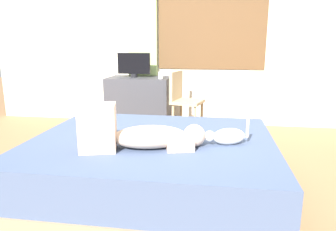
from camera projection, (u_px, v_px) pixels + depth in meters
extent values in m
plane|color=olive|center=(168.00, 194.00, 2.61)|extent=(16.00, 16.00, 0.00)
cube|color=beige|center=(193.00, 28.00, 4.66)|extent=(6.40, 0.12, 2.90)
cube|color=brown|center=(212.00, 31.00, 4.57)|extent=(1.57, 0.02, 1.10)
cube|color=white|center=(212.00, 31.00, 4.57)|extent=(1.49, 0.02, 1.02)
cube|color=#997A56|center=(153.00, 181.00, 2.70)|extent=(2.04, 1.70, 0.14)
cube|color=#425170|center=(153.00, 156.00, 2.65)|extent=(1.98, 1.66, 0.32)
ellipsoid|color=#CCB299|center=(150.00, 137.00, 2.35)|extent=(0.61, 0.39, 0.17)
sphere|color=beige|center=(194.00, 135.00, 2.39)|extent=(0.17, 0.17, 0.17)
cube|color=beige|center=(98.00, 127.00, 2.29)|extent=(0.31, 0.30, 0.34)
cube|color=beige|center=(179.00, 142.00, 2.38)|extent=(0.26, 0.32, 0.08)
ellipsoid|color=silver|center=(229.00, 136.00, 2.43)|extent=(0.28, 0.18, 0.13)
sphere|color=silver|center=(210.00, 136.00, 2.40)|extent=(0.08, 0.08, 0.08)
cylinder|color=silver|center=(248.00, 128.00, 2.44)|extent=(0.03, 0.03, 0.16)
cube|color=#38383D|center=(140.00, 102.00, 4.64)|extent=(0.90, 0.56, 0.74)
cylinder|color=black|center=(134.00, 76.00, 4.56)|extent=(0.10, 0.10, 0.05)
cube|color=black|center=(134.00, 63.00, 4.52)|extent=(0.48, 0.05, 0.30)
cylinder|color=white|center=(161.00, 75.00, 4.37)|extent=(0.07, 0.07, 0.10)
cylinder|color=tan|center=(202.00, 118.00, 4.32)|extent=(0.04, 0.04, 0.44)
cylinder|color=tan|center=(195.00, 123.00, 4.05)|extent=(0.04, 0.04, 0.44)
cylinder|color=tan|center=(181.00, 116.00, 4.44)|extent=(0.04, 0.04, 0.44)
cylinder|color=tan|center=(173.00, 121.00, 4.16)|extent=(0.04, 0.04, 0.44)
cube|color=tan|center=(188.00, 102.00, 4.19)|extent=(0.46, 0.46, 0.04)
cube|color=tan|center=(176.00, 86.00, 4.20)|extent=(0.13, 0.38, 0.38)
cube|color=#ADCC75|center=(143.00, 37.00, 4.69)|extent=(0.44, 0.06, 2.63)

